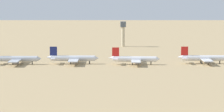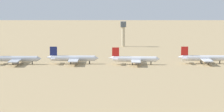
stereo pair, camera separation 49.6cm
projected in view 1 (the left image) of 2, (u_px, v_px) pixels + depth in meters
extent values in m
plane|color=tan|center=(138.00, 65.00, 348.98)|extent=(4000.00, 4000.00, 0.00)
pyramid|color=gray|center=(120.00, 2.00, 1258.01)|extent=(279.82, 171.84, 65.53)
cylinder|color=silver|center=(15.00, 59.00, 349.13)|extent=(31.47, 5.41, 3.91)
cone|color=silver|center=(39.00, 59.00, 348.95)|extent=(3.11, 3.86, 3.72)
cube|color=silver|center=(17.00, 59.00, 349.19)|extent=(8.15, 31.60, 0.55)
cylinder|color=slate|center=(20.00, 60.00, 356.63)|extent=(3.62, 2.32, 2.15)
cylinder|color=slate|center=(16.00, 63.00, 342.06)|extent=(3.62, 2.32, 2.15)
cylinder|color=black|center=(32.00, 63.00, 349.37)|extent=(0.69, 0.69, 2.15)
cylinder|color=black|center=(14.00, 62.00, 351.84)|extent=(0.69, 0.69, 2.15)
cylinder|color=black|center=(13.00, 63.00, 347.17)|extent=(0.69, 0.69, 2.15)
cylinder|color=silver|center=(73.00, 58.00, 351.52)|extent=(31.56, 4.82, 3.93)
cone|color=silver|center=(97.00, 58.00, 351.68)|extent=(3.05, 3.82, 3.74)
cone|color=silver|center=(49.00, 57.00, 351.29)|extent=(4.03, 3.45, 3.34)
cube|color=navy|center=(53.00, 51.00, 350.77)|extent=(5.12, 0.64, 6.39)
cube|color=silver|center=(54.00, 57.00, 355.25)|extent=(3.33, 6.77, 0.35)
cube|color=silver|center=(53.00, 58.00, 347.44)|extent=(3.33, 6.77, 0.35)
cube|color=silver|center=(74.00, 59.00, 351.60)|extent=(7.57, 31.64, 0.55)
cylinder|color=slate|center=(76.00, 60.00, 359.10)|extent=(3.60, 2.26, 2.16)
cylinder|color=slate|center=(75.00, 62.00, 344.46)|extent=(3.60, 2.26, 2.16)
cylinder|color=black|center=(90.00, 62.00, 352.00)|extent=(0.69, 0.69, 2.16)
cylinder|color=black|center=(71.00, 62.00, 354.22)|extent=(0.69, 0.69, 2.16)
cylinder|color=black|center=(71.00, 63.00, 349.53)|extent=(0.69, 0.69, 2.16)
cylinder|color=white|center=(135.00, 59.00, 348.23)|extent=(30.83, 6.16, 3.83)
cone|color=white|center=(158.00, 59.00, 347.58)|extent=(3.14, 3.85, 3.64)
cone|color=white|center=(111.00, 58.00, 348.80)|extent=(4.07, 3.54, 3.25)
cube|color=red|center=(116.00, 52.00, 348.14)|extent=(5.00, 0.86, 6.22)
cube|color=white|center=(116.00, 58.00, 352.50)|extent=(3.55, 6.72, 0.34)
cube|color=white|center=(115.00, 59.00, 344.90)|extent=(3.55, 6.72, 0.34)
cube|color=white|center=(136.00, 60.00, 348.26)|extent=(8.84, 31.04, 0.54)
cylinder|color=slate|center=(137.00, 60.00, 355.51)|extent=(3.60, 2.36, 2.11)
cylinder|color=slate|center=(137.00, 63.00, 341.26)|extent=(3.60, 2.36, 2.11)
cylinder|color=black|center=(151.00, 63.00, 348.14)|extent=(0.67, 0.67, 2.11)
cylinder|color=black|center=(132.00, 63.00, 350.92)|extent=(0.67, 0.67, 2.11)
cylinder|color=black|center=(132.00, 64.00, 346.36)|extent=(0.67, 0.67, 2.11)
cylinder|color=white|center=(203.00, 58.00, 353.00)|extent=(31.25, 4.84, 3.89)
cone|color=white|center=(180.00, 57.00, 352.81)|extent=(3.99, 3.43, 3.31)
cube|color=red|center=(185.00, 51.00, 352.29)|extent=(5.07, 0.64, 6.33)
cube|color=white|center=(184.00, 57.00, 356.72)|extent=(3.32, 6.71, 0.35)
cube|color=white|center=(185.00, 58.00, 349.00)|extent=(3.32, 6.71, 0.35)
cube|color=white|center=(205.00, 59.00, 353.08)|extent=(7.57, 31.33, 0.55)
cylinder|color=slate|center=(204.00, 59.00, 360.50)|extent=(3.57, 2.25, 2.14)
cylinder|color=slate|center=(208.00, 62.00, 346.01)|extent=(3.57, 2.25, 2.14)
cylinder|color=black|center=(220.00, 62.00, 353.45)|extent=(0.68, 0.68, 2.14)
cylinder|color=black|center=(201.00, 62.00, 355.68)|extent=(0.68, 0.68, 2.14)
cylinder|color=black|center=(202.00, 63.00, 351.04)|extent=(0.68, 0.68, 2.14)
cylinder|color=#C6B793|center=(123.00, 37.00, 473.36)|extent=(3.20, 3.20, 18.80)
cube|color=#4C5660|center=(123.00, 24.00, 471.90)|extent=(5.20, 5.20, 5.30)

